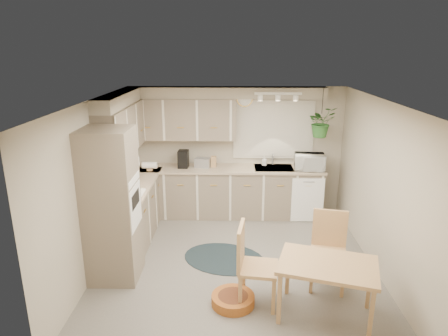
{
  "coord_description": "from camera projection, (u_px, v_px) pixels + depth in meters",
  "views": [
    {
      "loc": [
        -0.07,
        -5.28,
        3.08
      ],
      "look_at": [
        -0.19,
        0.55,
        1.31
      ],
      "focal_mm": 32.0,
      "sensor_mm": 36.0,
      "label": 1
    }
  ],
  "objects": [
    {
      "name": "range_hood",
      "position": [
        121.0,
        166.0,
        5.86
      ],
      "size": [
        0.4,
        0.6,
        0.14
      ],
      "primitive_type": "cube",
      "color": "white",
      "rests_on": "upper_cab_left"
    },
    {
      "name": "chair_left",
      "position": [
        259.0,
        266.0,
        4.87
      ],
      "size": [
        0.55,
        0.55,
        1.04
      ],
      "primitive_type": "cube",
      "rotation": [
        0.0,
        0.0,
        -1.71
      ],
      "color": "tan",
      "rests_on": "floor"
    },
    {
      "name": "ceiling",
      "position": [
        238.0,
        101.0,
        5.24
      ],
      "size": [
        4.2,
        4.2,
        0.0
      ],
      "primitive_type": "plane",
      "color": "white",
      "rests_on": "wall_back"
    },
    {
      "name": "base_cab_back",
      "position": [
        225.0,
        192.0,
        7.54
      ],
      "size": [
        3.6,
        0.6,
        0.9
      ],
      "primitive_type": "cube",
      "color": "gray",
      "rests_on": "floor"
    },
    {
      "name": "counter_back",
      "position": [
        225.0,
        169.0,
        7.39
      ],
      "size": [
        3.64,
        0.64,
        0.04
      ],
      "primitive_type": "cube",
      "color": "tan",
      "rests_on": "base_cab_back"
    },
    {
      "name": "pet_bed",
      "position": [
        233.0,
        300.0,
        4.97
      ],
      "size": [
        0.56,
        0.56,
        0.12
      ],
      "primitive_type": "cylinder",
      "rotation": [
        0.0,
        0.0,
        0.04
      ],
      "color": "#A95F21",
      "rests_on": "floor"
    },
    {
      "name": "cooktop",
      "position": [
        125.0,
        195.0,
        5.99
      ],
      "size": [
        0.52,
        0.58,
        0.02
      ],
      "primitive_type": "cube",
      "color": "white",
      "rests_on": "counter_left"
    },
    {
      "name": "chair_back",
      "position": [
        329.0,
        252.0,
        5.22
      ],
      "size": [
        0.57,
        0.57,
        1.02
      ],
      "primitive_type": "cube",
      "rotation": [
        0.0,
        0.0,
        2.93
      ],
      "color": "tan",
      "rests_on": "floor"
    },
    {
      "name": "window_frame",
      "position": [
        273.0,
        130.0,
        7.45
      ],
      "size": [
        1.5,
        0.02,
        1.1
      ],
      "primitive_type": "cube",
      "color": "beige",
      "rests_on": "wall_back"
    },
    {
      "name": "base_cab_left",
      "position": [
        135.0,
        211.0,
        6.68
      ],
      "size": [
        0.6,
        1.85,
        0.9
      ],
      "primitive_type": "cube",
      "color": "gray",
      "rests_on": "floor"
    },
    {
      "name": "sink",
      "position": [
        274.0,
        170.0,
        7.39
      ],
      "size": [
        0.7,
        0.48,
        0.1
      ],
      "primitive_type": "cube",
      "color": "#9C9EA3",
      "rests_on": "counter_back"
    },
    {
      "name": "upper_cab_back",
      "position": [
        181.0,
        119.0,
        7.27
      ],
      "size": [
        2.0,
        0.35,
        0.75
      ],
      "primitive_type": "cube",
      "color": "gray",
      "rests_on": "wall_back"
    },
    {
      "name": "dishwasher_front",
      "position": [
        308.0,
        200.0,
        7.22
      ],
      "size": [
        0.58,
        0.02,
        0.83
      ],
      "primitive_type": "cube",
      "color": "white",
      "rests_on": "base_cab_back"
    },
    {
      "name": "track_light_bar",
      "position": [
        278.0,
        93.0,
        6.73
      ],
      "size": [
        0.8,
        0.04,
        0.04
      ],
      "primitive_type": "cube",
      "color": "white",
      "rests_on": "ceiling"
    },
    {
      "name": "wall_front",
      "position": [
        239.0,
        265.0,
        3.58
      ],
      "size": [
        4.0,
        0.04,
        2.4
      ],
      "primitive_type": "cube",
      "color": "#AFA591",
      "rests_on": "floor"
    },
    {
      "name": "knife_block",
      "position": [
        214.0,
        162.0,
        7.42
      ],
      "size": [
        0.1,
        0.1,
        0.2
      ],
      "primitive_type": "cube",
      "rotation": [
        0.0,
        0.0,
        -0.09
      ],
      "color": "tan",
      "rests_on": "counter_back"
    },
    {
      "name": "oven_stack",
      "position": [
        111.0,
        206.0,
        5.31
      ],
      "size": [
        0.65,
        0.65,
        2.1
      ],
      "primitive_type": "cube",
      "color": "gray",
      "rests_on": "floor"
    },
    {
      "name": "coffee_maker",
      "position": [
        183.0,
        159.0,
        7.36
      ],
      "size": [
        0.19,
        0.23,
        0.32
      ],
      "primitive_type": "cube",
      "rotation": [
        0.0,
        0.0,
        -0.06
      ],
      "color": "black",
      "rests_on": "counter_back"
    },
    {
      "name": "braided_rug",
      "position": [
        224.0,
        258.0,
        6.06
      ],
      "size": [
        1.5,
        1.31,
        0.01
      ],
      "primitive_type": "ellipsoid",
      "rotation": [
        0.0,
        0.0,
        -0.35
      ],
      "color": "black",
      "rests_on": "floor"
    },
    {
      "name": "wall_clock",
      "position": [
        245.0,
        99.0,
        7.29
      ],
      "size": [
        0.3,
        0.03,
        0.3
      ],
      "primitive_type": "cylinder",
      "rotation": [
        1.57,
        0.0,
        0.0
      ],
      "color": "gold",
      "rests_on": "wall_back"
    },
    {
      "name": "wall_right",
      "position": [
        380.0,
        188.0,
        5.55
      ],
      "size": [
        0.04,
        4.2,
        2.4
      ],
      "primitive_type": "cube",
      "color": "#AFA591",
      "rests_on": "floor"
    },
    {
      "name": "window_blinds",
      "position": [
        274.0,
        130.0,
        7.44
      ],
      "size": [
        1.4,
        0.02,
        1.0
      ],
      "primitive_type": "cube",
      "color": "white",
      "rests_on": "wall_back"
    },
    {
      "name": "wall_left",
      "position": [
        96.0,
        186.0,
        5.63
      ],
      "size": [
        0.04,
        4.2,
        2.4
      ],
      "primitive_type": "cube",
      "color": "#AFA591",
      "rests_on": "floor"
    },
    {
      "name": "soffit_left",
      "position": [
        119.0,
        99.0,
        6.27
      ],
      "size": [
        0.3,
        2.0,
        0.2
      ],
      "primitive_type": "cube",
      "color": "#AFA591",
      "rests_on": "wall_left"
    },
    {
      "name": "soap_bottle",
      "position": [
        264.0,
        163.0,
        7.51
      ],
      "size": [
        0.11,
        0.19,
        0.08
      ],
      "primitive_type": "imported",
      "rotation": [
        0.0,
        0.0,
        -0.17
      ],
      "color": "white",
      "rests_on": "counter_back"
    },
    {
      "name": "wall_back",
      "position": [
        236.0,
        150.0,
        7.6
      ],
      "size": [
        4.0,
        0.04,
        2.4
      ],
      "primitive_type": "cube",
      "color": "#AFA591",
      "rests_on": "floor"
    },
    {
      "name": "toaster",
      "position": [
        203.0,
        163.0,
        7.4
      ],
      "size": [
        0.31,
        0.22,
        0.17
      ],
      "primitive_type": "cube",
      "rotation": [
        0.0,
        0.0,
        -0.23
      ],
      "color": "#9C9EA3",
      "rests_on": "counter_back"
    },
    {
      "name": "soffit_back",
      "position": [
        225.0,
        93.0,
        7.14
      ],
      "size": [
        3.6,
        0.3,
        0.2
      ],
      "primitive_type": "cube",
      "color": "#AFA591",
      "rests_on": "wall_back"
    },
    {
      "name": "wall_oven_face",
      "position": [
        135.0,
        206.0,
        5.3
      ],
      "size": [
        0.02,
        0.56,
        0.58
      ],
      "primitive_type": "cube",
      "color": "white",
      "rests_on": "oven_stack"
    },
    {
      "name": "microwave",
      "position": [
        310.0,
        160.0,
        7.21
      ],
      "size": [
        0.55,
        0.33,
        0.36
      ],
      "primitive_type": "imported",
      "rotation": [
        0.0,
        0.0,
        -0.07
      ],
      "color": "white",
      "rests_on": "counter_back"
    },
    {
      "name": "floor",
      "position": [
        236.0,
        263.0,
        5.94
      ],
      "size": [
        4.2,
        4.2,
        0.0
      ],
      "primitive_type": "plane",
      "color": "slate",
      "rests_on": "ground"
    },
    {
      "name": "upper_cab_left",
      "position": [
        123.0,
        129.0,
        6.41
      ],
      "size": [
        0.35,
        2.0,
        0.75
      ],
      "primitive_type": "cube",
      "color": "gray",
      "rests_on": "wall_left"
    },
    {
      "name": "hanging_plant",
      "position": [
        321.0,
        125.0,
        7.03
      ],
      "size": [
        0.65,
        0.68,
        0.42
      ],
      "primitive_type": "imported",
      "rotation": [
        0.0,
        0.0,
        0.38
      ],
      "color": "#2B6327",
      "rests_on": "ceiling"
    },
    {
      "name": "dining_table",
      "position": [
        326.0,
        290.0,
        4.68
      ],
      "size": [
        1.27,
        1.02,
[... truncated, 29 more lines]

